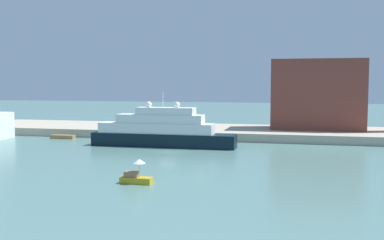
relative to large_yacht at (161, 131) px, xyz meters
The scene contains 9 objects.
ground 7.83m from the large_yacht, 63.06° to the right, with size 400.00×400.00×0.00m, color slate.
quay_dock 20.62m from the large_yacht, 80.78° to the left, with size 110.00×21.42×1.76m, color #ADA38E.
large_yacht is the anchor object (origin of this frame).
small_motorboat 32.10m from the large_yacht, 77.95° to the right, with size 3.81×1.48×2.96m.
work_barge 25.23m from the large_yacht, 164.30° to the left, with size 5.23×1.46×0.78m, color olive.
harbor_building 37.39m from the large_yacht, 38.05° to the left, with size 19.75×10.05×15.30m, color brown.
parked_car 16.08m from the large_yacht, 125.40° to the left, with size 4.28×1.73×1.24m.
person_figure 14.46m from the large_yacht, 106.97° to the left, with size 0.36×0.36×1.69m.
mooring_bollard 10.92m from the large_yacht, 90.20° to the left, with size 0.52×0.52×0.70m, color black.
Camera 1 is at (22.65, -76.27, 12.04)m, focal length 43.31 mm.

